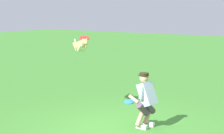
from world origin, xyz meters
TOP-DOWN VIEW (x-y plane):
  - ground_plane at (0.00, 0.00)m, footprint 60.00×60.00m
  - person at (-0.45, -0.59)m, footprint 0.63×0.66m
  - dog at (1.86, -1.12)m, footprint 0.88×0.60m
  - frisbee_flying at (1.67, -1.04)m, footprint 0.30×0.29m
  - frisbee_held at (-0.11, -0.40)m, footprint 0.27×0.26m

SIDE VIEW (x-z plane):
  - ground_plane at x=0.00m, z-range 0.00..0.00m
  - frisbee_held at x=-0.11m, z-range 0.57..0.65m
  - person at x=-0.45m, z-range 0.05..1.34m
  - dog at x=1.86m, z-range 1.51..1.99m
  - frisbee_flying at x=1.67m, z-range 1.91..2.04m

